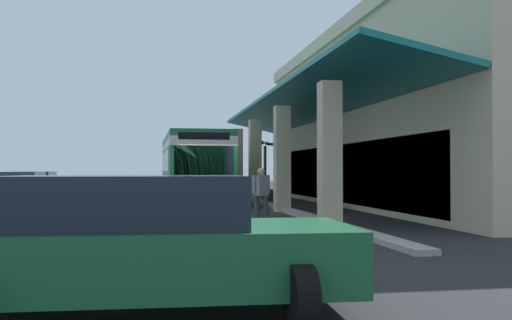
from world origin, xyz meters
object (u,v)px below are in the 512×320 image
(pedestrian, at_px, (261,192))
(potted_palm, at_px, (265,185))
(parked_sedan_red, at_px, (34,187))
(parked_sedan_green, at_px, (141,243))
(transit_bus, at_px, (193,163))
(parked_sedan_white, at_px, (18,191))

(pedestrian, relative_size, potted_palm, 0.51)
(parked_sedan_red, distance_m, pedestrian, 14.55)
(parked_sedan_green, bearing_deg, parked_sedan_red, -165.91)
(transit_bus, distance_m, pedestrian, 10.66)
(parked_sedan_red, bearing_deg, transit_bus, 81.07)
(transit_bus, bearing_deg, parked_sedan_red, -98.93)
(potted_palm, bearing_deg, transit_bus, -51.44)
(parked_sedan_green, height_order, pedestrian, pedestrian)
(parked_sedan_red, relative_size, parked_sedan_white, 1.00)
(parked_sedan_green, bearing_deg, transit_bus, 174.99)
(parked_sedan_red, bearing_deg, parked_sedan_white, 4.79)
(pedestrian, bearing_deg, potted_palm, 168.79)
(parked_sedan_red, bearing_deg, parked_sedan_green, 14.09)
(parked_sedan_red, xyz_separation_m, pedestrian, (11.68, 8.67, 0.14))
(parked_sedan_red, distance_m, parked_sedan_white, 5.12)
(parked_sedan_green, distance_m, potted_palm, 24.73)
(parked_sedan_white, bearing_deg, parked_sedan_green, 16.79)
(transit_bus, relative_size, pedestrian, 7.01)
(transit_bus, relative_size, potted_palm, 3.56)
(parked_sedan_red, height_order, pedestrian, pedestrian)
(transit_bus, height_order, pedestrian, transit_bus)
(transit_bus, distance_m, potted_palm, 5.34)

